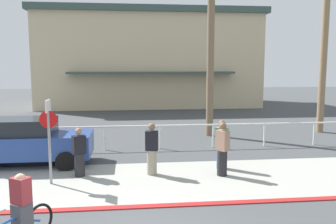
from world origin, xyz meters
name	(u,v)px	position (x,y,z in m)	size (l,w,h in m)	color
ground_plane	(132,142)	(0.00, 10.00, 0.00)	(80.00, 80.00, 0.00)	#424447
sidewalk_strip	(135,181)	(0.00, 4.20, 0.01)	(44.00, 4.00, 0.02)	#9E9E93
curb_paint	(136,207)	(0.00, 2.20, 0.01)	(44.00, 0.24, 0.03)	maroon
building_backdrop	(148,59)	(1.70, 26.29, 4.16)	(19.24, 9.99, 8.27)	beige
rail_fence	(133,130)	(0.00, 8.50, 0.84)	(21.06, 0.08, 1.04)	white
stop_sign_bike_lane	(49,130)	(-2.51, 4.24, 1.68)	(0.52, 0.56, 2.56)	gray
palm_tree_1	(212,11)	(3.98, 11.07, 6.22)	(3.29, 3.50, 8.21)	#756047
palm_tree_2	(326,3)	(10.05, 11.41, 6.76)	(3.32, 3.28, 8.89)	#846B4C
car_blue_1	(27,141)	(-3.78, 6.51, 0.87)	(4.40, 2.02, 1.69)	#284793
cyclist_blue_0	(20,212)	(-2.30, 0.53, 0.69)	(1.04, 1.56, 1.50)	black
pedestrian_0	(79,155)	(-1.74, 4.91, 0.73)	(0.47, 0.43, 1.59)	#232326
pedestrian_1	(152,151)	(0.58, 4.85, 0.80)	(0.44, 0.37, 1.72)	gray
pedestrian_2	(221,147)	(3.01, 5.26, 0.79)	(0.48, 0.44, 1.71)	#384C7A
pedestrian_3	(222,151)	(2.83, 4.47, 0.82)	(0.44, 0.48, 1.76)	#232326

